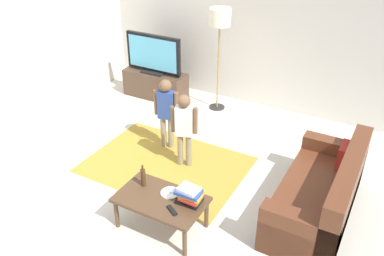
{
  "coord_description": "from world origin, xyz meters",
  "views": [
    {
      "loc": [
        2.29,
        -3.52,
        3.38
      ],
      "look_at": [
        0.0,
        0.6,
        0.65
      ],
      "focal_mm": 38.16,
      "sensor_mm": 36.0,
      "label": 1
    }
  ],
  "objects_px": {
    "tv": "(153,54)",
    "child_center": "(184,124)",
    "couch": "(324,196)",
    "plate": "(170,193)",
    "child_near_tv": "(166,108)",
    "book_stack": "(190,195)",
    "coffee_table": "(161,201)",
    "bottle": "(143,177)",
    "tv_stand": "(156,85)",
    "tv_remote": "(172,210)",
    "floor_lamp": "(220,23)"
  },
  "relations": [
    {
      "from": "tv",
      "to": "child_center",
      "type": "xyz_separation_m",
      "value": [
        1.6,
        -1.66,
        -0.19
      ]
    },
    {
      "from": "couch",
      "to": "plate",
      "type": "distance_m",
      "value": 1.8
    },
    {
      "from": "tv",
      "to": "plate",
      "type": "bearing_deg",
      "value": -53.39
    },
    {
      "from": "child_near_tv",
      "to": "book_stack",
      "type": "distance_m",
      "value": 1.84
    },
    {
      "from": "coffee_table",
      "to": "bottle",
      "type": "xyz_separation_m",
      "value": [
        -0.3,
        0.1,
        0.16
      ]
    },
    {
      "from": "child_near_tv",
      "to": "plate",
      "type": "bearing_deg",
      "value": -56.49
    },
    {
      "from": "tv_stand",
      "to": "plate",
      "type": "relative_size",
      "value": 5.45
    },
    {
      "from": "tv_stand",
      "to": "tv",
      "type": "bearing_deg",
      "value": -90.0
    },
    {
      "from": "plate",
      "to": "tv_remote",
      "type": "bearing_deg",
      "value": -54.73
    },
    {
      "from": "child_center",
      "to": "book_stack",
      "type": "xyz_separation_m",
      "value": [
        0.71,
        -1.11,
        -0.14
      ]
    },
    {
      "from": "child_near_tv",
      "to": "tv_remote",
      "type": "relative_size",
      "value": 6.48
    },
    {
      "from": "tv_stand",
      "to": "child_near_tv",
      "type": "relative_size",
      "value": 1.09
    },
    {
      "from": "child_center",
      "to": "plate",
      "type": "xyz_separation_m",
      "value": [
        0.44,
        -1.09,
        -0.23
      ]
    },
    {
      "from": "child_near_tv",
      "to": "plate",
      "type": "relative_size",
      "value": 5.01
    },
    {
      "from": "tv",
      "to": "tv_remote",
      "type": "bearing_deg",
      "value": -53.5
    },
    {
      "from": "bottle",
      "to": "plate",
      "type": "relative_size",
      "value": 1.27
    },
    {
      "from": "child_near_tv",
      "to": "coffee_table",
      "type": "height_order",
      "value": "child_near_tv"
    },
    {
      "from": "book_stack",
      "to": "tv_remote",
      "type": "distance_m",
      "value": 0.26
    },
    {
      "from": "book_stack",
      "to": "plate",
      "type": "bearing_deg",
      "value": 175.55
    },
    {
      "from": "floor_lamp",
      "to": "book_stack",
      "type": "height_order",
      "value": "floor_lamp"
    },
    {
      "from": "tv_stand",
      "to": "bottle",
      "type": "xyz_separation_m",
      "value": [
        1.69,
        -2.79,
        0.29
      ]
    },
    {
      "from": "tv",
      "to": "child_near_tv",
      "type": "xyz_separation_m",
      "value": [
        1.12,
        -1.36,
        -0.19
      ]
    },
    {
      "from": "coffee_table",
      "to": "bottle",
      "type": "bearing_deg",
      "value": 161.57
    },
    {
      "from": "child_center",
      "to": "bottle",
      "type": "distance_m",
      "value": 1.12
    },
    {
      "from": "couch",
      "to": "plate",
      "type": "bearing_deg",
      "value": -147.6
    },
    {
      "from": "tv",
      "to": "bottle",
      "type": "relative_size",
      "value": 3.93
    },
    {
      "from": "child_center",
      "to": "book_stack",
      "type": "distance_m",
      "value": 1.33
    },
    {
      "from": "child_center",
      "to": "bottle",
      "type": "height_order",
      "value": "child_center"
    },
    {
      "from": "couch",
      "to": "coffee_table",
      "type": "relative_size",
      "value": 1.8
    },
    {
      "from": "book_stack",
      "to": "tv_remote",
      "type": "relative_size",
      "value": 1.71
    },
    {
      "from": "child_center",
      "to": "tv_remote",
      "type": "xyz_separation_m",
      "value": [
        0.61,
        -1.33,
        -0.23
      ]
    },
    {
      "from": "couch",
      "to": "tv_stand",
      "type": "bearing_deg",
      "value": 153.05
    },
    {
      "from": "book_stack",
      "to": "tv_remote",
      "type": "bearing_deg",
      "value": -114.07
    },
    {
      "from": "floor_lamp",
      "to": "plate",
      "type": "bearing_deg",
      "value": -74.25
    },
    {
      "from": "couch",
      "to": "child_center",
      "type": "relative_size",
      "value": 1.64
    },
    {
      "from": "floor_lamp",
      "to": "plate",
      "type": "height_order",
      "value": "floor_lamp"
    },
    {
      "from": "book_stack",
      "to": "coffee_table",
      "type": "bearing_deg",
      "value": -162.68
    },
    {
      "from": "book_stack",
      "to": "child_near_tv",
      "type": "bearing_deg",
      "value": 130.13
    },
    {
      "from": "book_stack",
      "to": "couch",
      "type": "bearing_deg",
      "value": 38.23
    },
    {
      "from": "coffee_table",
      "to": "tv_stand",
      "type": "bearing_deg",
      "value": 124.58
    },
    {
      "from": "tv_stand",
      "to": "tv",
      "type": "xyz_separation_m",
      "value": [
        0.0,
        -0.02,
        0.6
      ]
    },
    {
      "from": "child_center",
      "to": "tv_remote",
      "type": "height_order",
      "value": "child_center"
    },
    {
      "from": "floor_lamp",
      "to": "coffee_table",
      "type": "distance_m",
      "value": 3.35
    },
    {
      "from": "tv",
      "to": "couch",
      "type": "height_order",
      "value": "tv"
    },
    {
      "from": "child_center",
      "to": "coffee_table",
      "type": "distance_m",
      "value": 1.3
    },
    {
      "from": "coffee_table",
      "to": "book_stack",
      "type": "bearing_deg",
      "value": 17.32
    },
    {
      "from": "tv_stand",
      "to": "book_stack",
      "type": "xyz_separation_m",
      "value": [
        2.31,
        -2.79,
        0.27
      ]
    },
    {
      "from": "tv_stand",
      "to": "floor_lamp",
      "type": "height_order",
      "value": "floor_lamp"
    },
    {
      "from": "bottle",
      "to": "tv_remote",
      "type": "relative_size",
      "value": 1.65
    },
    {
      "from": "tv_stand",
      "to": "plate",
      "type": "xyz_separation_m",
      "value": [
        2.04,
        -2.77,
        0.18
      ]
    }
  ]
}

